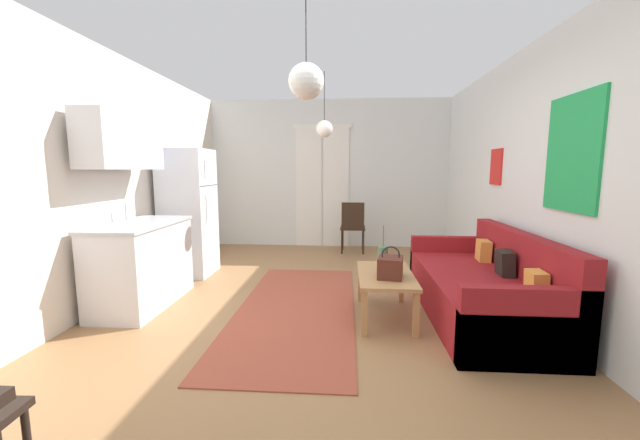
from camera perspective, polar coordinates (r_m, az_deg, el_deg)
name	(u,v)px	position (r m, az deg, el deg)	size (l,w,h in m)	color
ground_plane	(310,327)	(3.69, -1.56, -15.98)	(4.93, 7.70, 0.10)	#996D44
wall_back	(328,175)	(6.96, 1.29, 6.96)	(4.53, 0.13, 2.68)	silver
wall_right	(566,180)	(3.85, 33.44, 5.14)	(0.12, 7.30, 2.68)	silver
wall_left	(75,179)	(4.22, -33.29, 5.25)	(0.12, 7.30, 2.68)	silver
area_rug	(296,308)	(3.97, -3.64, -13.33)	(1.19, 2.92, 0.01)	#9E4733
couch	(486,290)	(4.03, 24.05, -9.72)	(0.94, 2.09, 0.83)	maroon
coffee_table	(385,279)	(3.70, 9.96, -8.90)	(0.52, 0.95, 0.44)	#B27F4C
bamboo_vase	(383,257)	(3.87, 9.59, -5.59)	(0.10, 0.10, 0.43)	#47704C
handbag	(390,267)	(3.54, 10.69, -7.06)	(0.26, 0.30, 0.30)	#512319
refrigerator	(189,213)	(5.36, -19.44, 1.08)	(0.63, 0.64, 1.70)	white
kitchen_counter	(138,236)	(4.34, -26.09, -2.16)	(0.61, 1.22, 1.99)	silver
accent_chair	(353,225)	(6.40, 5.03, -0.74)	(0.43, 0.41, 0.88)	black
pendant_lamp_near	(306,81)	(2.80, -2.12, 20.41)	(0.25, 0.25, 0.76)	black
pendant_lamp_far	(324,129)	(5.04, 0.66, 13.75)	(0.22, 0.22, 0.84)	black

